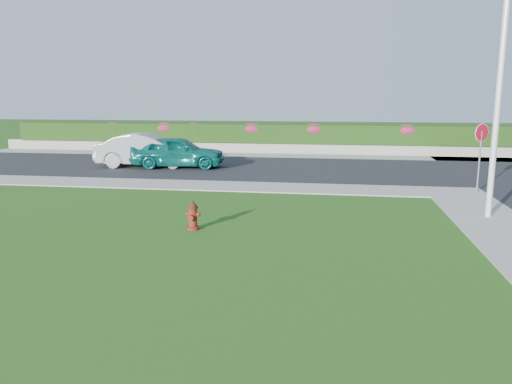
% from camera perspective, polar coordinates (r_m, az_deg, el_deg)
% --- Properties ---
extents(ground, '(120.00, 120.00, 0.00)m').
position_cam_1_polar(ground, '(9.88, -8.19, -8.74)').
color(ground, black).
rests_on(ground, ground).
extents(street_far, '(26.00, 8.00, 0.04)m').
position_cam_1_polar(street_far, '(24.40, -9.73, 2.96)').
color(street_far, black).
rests_on(street_far, ground).
extents(sidewalk_far, '(24.00, 2.00, 0.04)m').
position_cam_1_polar(sidewalk_far, '(20.20, -16.96, 1.03)').
color(sidewalk_far, gray).
rests_on(sidewalk_far, ground).
extents(curb_corner, '(2.00, 2.00, 0.04)m').
position_cam_1_polar(curb_corner, '(18.64, 21.86, -0.07)').
color(curb_corner, gray).
rests_on(curb_corner, ground).
extents(sidewalk_beyond, '(34.00, 2.00, 0.04)m').
position_cam_1_polar(sidewalk_beyond, '(28.33, 1.27, 4.18)').
color(sidewalk_beyond, gray).
rests_on(sidewalk_beyond, ground).
extents(retaining_wall, '(34.00, 0.40, 0.60)m').
position_cam_1_polar(retaining_wall, '(29.77, 1.66, 5.05)').
color(retaining_wall, gray).
rests_on(retaining_wall, ground).
extents(hedge, '(32.00, 0.90, 1.10)m').
position_cam_1_polar(hedge, '(29.80, 1.70, 6.69)').
color(hedge, black).
rests_on(hedge, retaining_wall).
extents(fire_hydrant, '(0.37, 0.36, 0.74)m').
position_cam_1_polar(fire_hydrant, '(12.63, -7.24, -2.72)').
color(fire_hydrant, '#500F0C').
rests_on(fire_hydrant, ground).
extents(sedan_teal, '(4.50, 2.25, 1.47)m').
position_cam_1_polar(sedan_teal, '(23.59, -8.93, 4.57)').
color(sedan_teal, '#0C5E58').
rests_on(sedan_teal, street_far).
extents(sedan_silver, '(4.89, 2.14, 1.56)m').
position_cam_1_polar(sedan_silver, '(24.12, -12.27, 4.70)').
color(sedan_silver, '#ABAEB3').
rests_on(sedan_silver, street_far).
extents(utility_pole, '(0.16, 0.16, 6.77)m').
position_cam_1_polar(utility_pole, '(14.85, 26.00, 10.12)').
color(utility_pole, silver).
rests_on(utility_pole, ground).
extents(stop_sign, '(0.55, 0.39, 2.42)m').
position_cam_1_polar(stop_sign, '(18.82, 24.32, 5.28)').
color(stop_sign, slate).
rests_on(stop_sign, ground).
extents(flower_clump_a, '(1.05, 0.67, 0.52)m').
position_cam_1_polar(flower_clump_a, '(32.47, -16.04, 7.22)').
color(flower_clump_a, '#BD204B').
rests_on(flower_clump_a, hedge).
extents(flower_clump_b, '(1.31, 0.85, 0.66)m').
position_cam_1_polar(flower_clump_b, '(31.19, -10.32, 7.24)').
color(flower_clump_b, '#BD204B').
rests_on(flower_clump_b, hedge).
extents(flower_clump_c, '(1.09, 0.70, 0.55)m').
position_cam_1_polar(flower_clump_c, '(30.65, -7.18, 7.35)').
color(flower_clump_c, '#BD204B').
rests_on(flower_clump_c, hedge).
extents(flower_clump_d, '(1.34, 0.86, 0.67)m').
position_cam_1_polar(flower_clump_d, '(29.84, -0.43, 7.25)').
color(flower_clump_d, '#BD204B').
rests_on(flower_clump_d, hedge).
extents(flower_clump_e, '(1.34, 0.86, 0.67)m').
position_cam_1_polar(flower_clump_e, '(29.46, 6.63, 7.13)').
color(flower_clump_e, '#BD204B').
rests_on(flower_clump_e, hedge).
extents(flower_clump_f, '(1.35, 0.87, 0.68)m').
position_cam_1_polar(flower_clump_f, '(29.70, 16.83, 6.77)').
color(flower_clump_f, '#BD204B').
rests_on(flower_clump_f, hedge).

